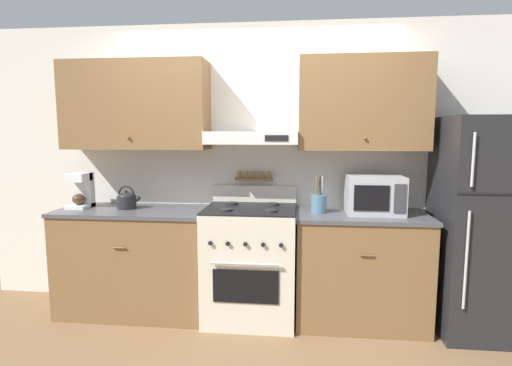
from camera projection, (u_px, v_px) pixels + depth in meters
The scene contains 10 objects.
ground_plane at pixel (246, 333), 3.18m from camera, with size 16.00×16.00×0.00m, color brown.
wall_back at pixel (248, 146), 3.57m from camera, with size 5.20×0.46×2.55m.
counter_left at pixel (135, 260), 3.54m from camera, with size 1.30×0.63×0.93m.
counter_right at pixel (360, 268), 3.34m from camera, with size 1.08×0.63×0.93m.
stove_range at pixel (250, 263), 3.41m from camera, with size 0.76×0.67×1.11m.
refrigerator at pixel (486, 226), 3.14m from camera, with size 0.73×0.70×1.72m.
tea_kettle at pixel (127, 200), 3.49m from camera, with size 0.21×0.16×0.20m.
coffee_maker at pixel (81, 190), 3.55m from camera, with size 0.17×0.22×0.31m.
microwave at pixel (374, 195), 3.28m from camera, with size 0.45×0.37×0.31m.
utensil_crock at pixel (319, 203), 3.32m from camera, with size 0.13×0.13×0.30m.
Camera 1 is at (0.40, -2.98, 1.59)m, focal length 28.00 mm.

